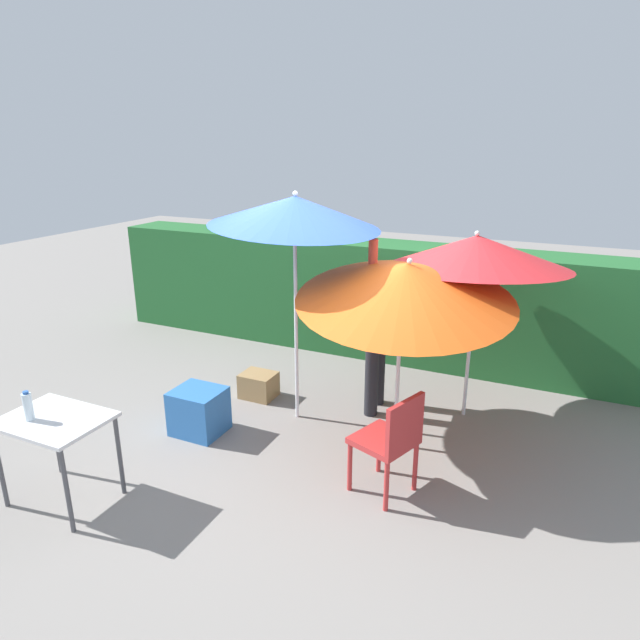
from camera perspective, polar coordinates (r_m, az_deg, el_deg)
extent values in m
plane|color=gray|center=(5.57, -1.32, -11.70)|extent=(24.00, 24.00, 0.00)
cube|color=#23602D|center=(7.33, 6.86, 2.05)|extent=(8.00, 0.70, 1.50)
cylinder|color=silver|center=(5.50, -2.48, -0.71)|extent=(0.04, 0.04, 1.99)
cone|color=blue|center=(5.25, -2.59, 11.11)|extent=(1.64, 1.63, 0.39)
sphere|color=silver|center=(5.24, -2.57, 12.88)|extent=(0.05, 0.05, 0.05)
cylinder|color=silver|center=(5.12, 8.02, -5.73)|extent=(0.04, 0.04, 1.43)
cone|color=#EA5919|center=(4.83, 8.79, 3.87)|extent=(1.96, 1.96, 0.72)
sphere|color=silver|center=(4.79, 9.22, 6.02)|extent=(0.05, 0.05, 0.05)
cylinder|color=silver|center=(5.81, 15.15, -2.41)|extent=(0.04, 0.04, 1.59)
cone|color=red|center=(5.55, 15.85, 6.80)|extent=(1.79, 1.80, 0.48)
sphere|color=silver|center=(5.52, 15.89, 8.59)|extent=(0.05, 0.05, 0.05)
cylinder|color=black|center=(5.79, 5.33, -6.01)|extent=(0.14, 0.14, 0.82)
cylinder|color=black|center=(6.03, 6.05, -4.98)|extent=(0.14, 0.14, 0.82)
cube|color=#E04C38|center=(5.67, 5.91, 0.91)|extent=(0.25, 0.37, 0.56)
sphere|color=#8C6647|center=(5.56, 6.04, 4.74)|extent=(0.22, 0.22, 0.22)
cylinder|color=#E04C38|center=(5.32, 5.44, 5.36)|extent=(0.10, 0.10, 0.56)
cylinder|color=#8C6647|center=(5.89, 6.49, 1.35)|extent=(0.10, 0.10, 0.52)
cylinder|color=#B72D2D|center=(4.95, 6.10, -13.06)|extent=(0.04, 0.04, 0.44)
cylinder|color=#B72D2D|center=(4.70, 3.09, -14.83)|extent=(0.04, 0.04, 0.44)
cylinder|color=#B72D2D|center=(4.76, 9.78, -14.63)|extent=(0.04, 0.04, 0.44)
cylinder|color=#B72D2D|center=(4.50, 6.85, -16.61)|extent=(0.04, 0.04, 0.44)
cube|color=#B72D2D|center=(4.59, 6.57, -12.19)|extent=(0.56, 0.56, 0.05)
cube|color=#B72D2D|center=(4.38, 8.76, -10.53)|extent=(0.19, 0.43, 0.40)
cube|color=#2D6BB7|center=(5.64, -12.36, -9.15)|extent=(0.48, 0.43, 0.45)
cube|color=#9E7A4C|center=(6.29, -6.34, -6.68)|extent=(0.38, 0.31, 0.28)
cylinder|color=#4C4C51|center=(4.86, -19.93, -12.96)|extent=(0.04, 0.04, 0.70)
cylinder|color=#4C4C51|center=(5.35, -25.57, -10.72)|extent=(0.04, 0.04, 0.70)
cylinder|color=#4C4C51|center=(4.58, -24.60, -15.71)|extent=(0.04, 0.04, 0.70)
cylinder|color=#4C4C51|center=(5.09, -30.09, -12.98)|extent=(0.04, 0.04, 0.70)
cube|color=silver|center=(4.79, -25.72, -9.24)|extent=(0.80, 0.60, 0.03)
cylinder|color=silver|center=(4.79, -27.84, -7.92)|extent=(0.07, 0.07, 0.22)
cylinder|color=#2D60B7|center=(4.74, -28.05, -6.61)|extent=(0.04, 0.04, 0.02)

